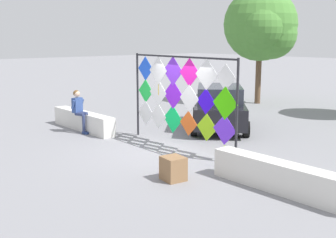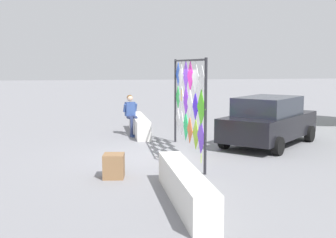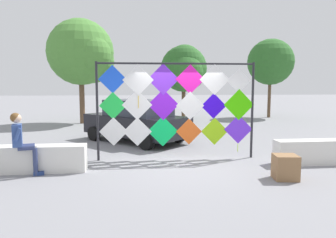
# 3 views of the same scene
# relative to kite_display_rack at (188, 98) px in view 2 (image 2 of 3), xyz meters

# --- Properties ---
(ground) EXTENTS (120.00, 120.00, 0.00)m
(ground) POSITION_rel_kite_display_rack_xyz_m (0.08, -0.77, -1.67)
(ground) COLOR gray
(plaza_ledge_left) EXTENTS (3.54, 0.48, 0.66)m
(plaza_ledge_left) POSITION_rel_kite_display_rack_xyz_m (-4.19, -0.98, -1.34)
(plaza_ledge_left) COLOR silver
(plaza_ledge_left) RESTS_ON ground
(plaza_ledge_right) EXTENTS (3.54, 0.48, 0.66)m
(plaza_ledge_right) POSITION_rel_kite_display_rack_xyz_m (4.35, -0.98, -1.34)
(plaza_ledge_right) COLOR silver
(plaza_ledge_right) RESTS_ON ground
(kite_display_rack) EXTENTS (4.56, 0.17, 2.80)m
(kite_display_rack) POSITION_rel_kite_display_rack_xyz_m (0.00, 0.00, 0.00)
(kite_display_rack) COLOR #232328
(kite_display_rack) RESTS_ON ground
(seated_vendor) EXTENTS (0.71, 0.55, 1.51)m
(seated_vendor) POSITION_rel_kite_display_rack_xyz_m (-3.81, -1.32, -0.78)
(seated_vendor) COLOR navy
(seated_vendor) RESTS_ON ground
(parked_car) EXTENTS (4.13, 4.17, 1.59)m
(parked_car) POSITION_rel_kite_display_rack_xyz_m (-1.13, 2.94, -0.86)
(parked_car) COLOR black
(parked_car) RESTS_ON ground
(cardboard_box_large) EXTENTS (0.58, 0.54, 0.57)m
(cardboard_box_large) POSITION_rel_kite_display_rack_xyz_m (2.21, -2.24, -1.39)
(cardboard_box_large) COLOR olive
(cardboard_box_large) RESTS_ON ground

